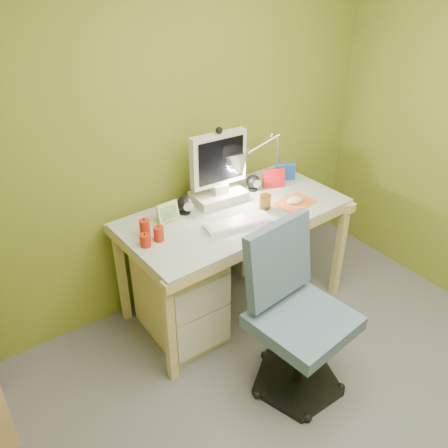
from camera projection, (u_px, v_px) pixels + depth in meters
floor at (335, 447)px, 2.45m from camera, size 3.20×3.20×0.01m
wall_back at (168, 135)px, 2.94m from camera, size 3.20×0.01×2.40m
slope_ceiling at (109, 166)px, 0.99m from camera, size 1.10×3.20×1.10m
desk at (234, 260)px, 3.19m from camera, size 1.47×0.78×0.77m
monitor at (218, 162)px, 2.98m from camera, size 0.41×0.25×0.54m
speaker_left at (185, 205)px, 2.94m from camera, size 0.12×0.12×0.12m
speaker_right at (253, 183)px, 3.21m from camera, size 0.11×0.11×0.11m
keyboard at (238, 223)px, 2.85m from camera, size 0.43×0.21×0.02m
mousepad at (295, 203)px, 3.08m from camera, size 0.27×0.21×0.01m
mouse at (295, 200)px, 3.07m from camera, size 0.13×0.10×0.04m
amber_tumbler at (265, 202)px, 3.00m from camera, size 0.08×0.08×0.09m
candle_cluster at (148, 232)px, 2.67m from camera, size 0.17×0.15×0.12m
photo_frame_red at (274, 178)px, 3.25m from camera, size 0.15×0.08×0.13m
photo_frame_blue at (285, 172)px, 3.35m from camera, size 0.13×0.08×0.12m
photo_frame_green at (168, 212)px, 2.86m from camera, size 0.14×0.03×0.12m
desk_lamp at (273, 146)px, 3.19m from camera, size 0.54×0.29×0.55m
task_chair at (303, 319)px, 2.53m from camera, size 0.62×0.62×1.01m
radiator at (261, 242)px, 3.69m from camera, size 0.44×0.23×0.42m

